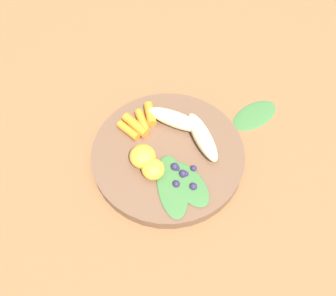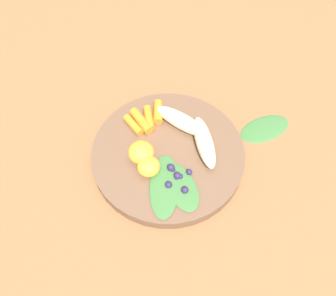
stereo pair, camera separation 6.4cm
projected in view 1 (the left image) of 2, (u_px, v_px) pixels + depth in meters
ground_plane at (168, 157)px, 0.67m from camera, size 2.40×2.40×0.00m
bowl at (168, 154)px, 0.66m from camera, size 0.29×0.29×0.02m
banana_peeled_left at (176, 120)px, 0.67m from camera, size 0.12×0.04×0.03m
banana_peeled_right at (202, 137)px, 0.65m from camera, size 0.11×0.10×0.03m
orange_segment_near at (152, 168)px, 0.62m from camera, size 0.04×0.04×0.03m
orange_segment_far at (143, 156)px, 0.63m from camera, size 0.05×0.05×0.04m
carrot_front at (150, 114)px, 0.69m from camera, size 0.05×0.05×0.02m
carrot_mid_left at (142, 121)px, 0.68m from camera, size 0.05×0.05×0.02m
carrot_mid_right at (135, 125)px, 0.68m from camera, size 0.06×0.04×0.02m
carrot_rear at (129, 130)px, 0.67m from camera, size 0.05×0.03×0.02m
blueberry_pile at (183, 175)px, 0.62m from camera, size 0.06×0.06×0.01m
coconut_shred_patch at (176, 186)px, 0.61m from camera, size 0.05×0.05×0.00m
kale_leaf_left at (172, 186)px, 0.61m from camera, size 0.12×0.13×0.00m
kale_leaf_right at (189, 184)px, 0.61m from camera, size 0.11×0.10×0.00m
kale_leaf_stray at (255, 115)px, 0.73m from camera, size 0.10×0.13×0.01m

